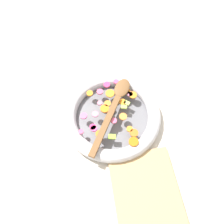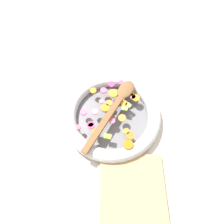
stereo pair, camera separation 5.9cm
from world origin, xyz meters
TOP-DOWN VIEW (x-y plane):
  - ground_plane at (0.00, 0.00)m, footprint 4.00×4.00m
  - skillet at (0.00, 0.00)m, footprint 0.38×0.38m
  - chopped_vegetables at (-0.01, 0.00)m, footprint 0.30×0.25m
  - wooden_spoon at (-0.02, 0.01)m, footprint 0.31×0.21m
  - cutting_board at (0.30, 0.06)m, footprint 0.28×0.22m

SIDE VIEW (x-z plane):
  - ground_plane at x=0.00m, z-range 0.00..0.00m
  - cutting_board at x=0.30m, z-range 0.00..0.02m
  - skillet at x=0.00m, z-range 0.00..0.05m
  - chopped_vegetables at x=-0.01m, z-range 0.05..0.06m
  - wooden_spoon at x=-0.02m, z-range 0.06..0.07m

